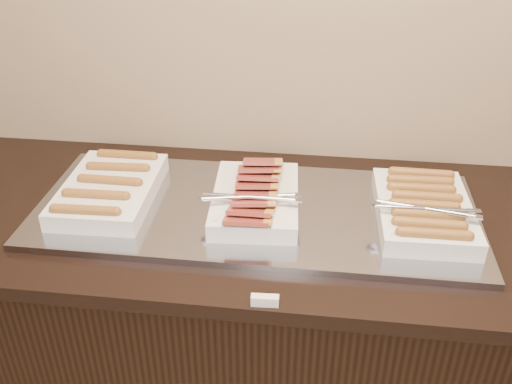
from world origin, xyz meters
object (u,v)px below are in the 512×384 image
warming_tray (256,211)px  dish_center (255,198)px  dish_left (110,189)px  dish_right (424,209)px  counter (261,332)px

warming_tray → dish_center: dish_center is taller
dish_center → dish_left: bearing=175.6°
dish_right → dish_center: bearing=178.7°
dish_left → dish_right: size_ratio=1.02×
dish_left → dish_right: (0.86, -0.00, 0.00)m
dish_right → warming_tray: bearing=178.1°
dish_left → dish_center: bearing=-1.9°
warming_tray → dish_right: size_ratio=3.29×
warming_tray → dish_left: size_ratio=3.22×
warming_tray → dish_left: dish_left is taller
counter → dish_right: dish_right is taller
counter → dish_left: size_ratio=5.53×
warming_tray → dish_center: size_ratio=3.28×
dish_center → dish_right: (0.45, 0.00, -0.00)m
dish_center → warming_tray: bearing=79.4°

